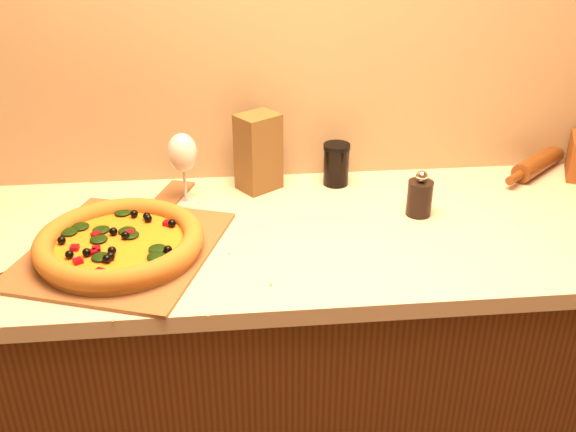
% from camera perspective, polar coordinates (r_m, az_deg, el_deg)
% --- Properties ---
extents(cabinet, '(2.80, 0.65, 0.86)m').
position_cam_1_polar(cabinet, '(1.85, 1.94, -13.88)').
color(cabinet, '#4C2510').
rests_on(cabinet, ground).
extents(countertop, '(2.84, 0.68, 0.04)m').
position_cam_1_polar(countertop, '(1.59, 2.19, -1.62)').
color(countertop, beige).
rests_on(countertop, cabinet).
extents(pizza_peel, '(0.53, 0.65, 0.01)m').
position_cam_1_polar(pizza_peel, '(1.54, -14.20, -2.54)').
color(pizza_peel, brown).
rests_on(pizza_peel, countertop).
extents(pizza, '(0.38, 0.38, 0.05)m').
position_cam_1_polar(pizza, '(1.49, -14.72, -2.29)').
color(pizza, '#AA6B2A').
rests_on(pizza, pizza_peel).
extents(bottle_cap, '(0.03, 0.03, 0.01)m').
position_cam_1_polar(bottle_cap, '(1.51, -23.81, -4.90)').
color(bottle_cap, black).
rests_on(bottle_cap, countertop).
extents(pepper_grinder, '(0.06, 0.06, 0.12)m').
position_cam_1_polar(pepper_grinder, '(1.65, 11.62, 1.69)').
color(pepper_grinder, black).
rests_on(pepper_grinder, countertop).
extents(rolling_pin, '(0.33, 0.29, 0.06)m').
position_cam_1_polar(rolling_pin, '(2.03, 21.70, 4.63)').
color(rolling_pin, '#59300F').
rests_on(rolling_pin, countertop).
extents(wine_glass, '(0.08, 0.08, 0.19)m').
position_cam_1_polar(wine_glass, '(1.67, -9.37, 5.42)').
color(wine_glass, silver).
rests_on(wine_glass, countertop).
extents(paper_bag, '(0.14, 0.13, 0.21)m').
position_cam_1_polar(paper_bag, '(1.74, -2.65, 5.69)').
color(paper_bag, brown).
rests_on(paper_bag, countertop).
extents(dark_jar, '(0.07, 0.07, 0.12)m').
position_cam_1_polar(dark_jar, '(1.79, 4.31, 4.62)').
color(dark_jar, black).
rests_on(dark_jar, countertop).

